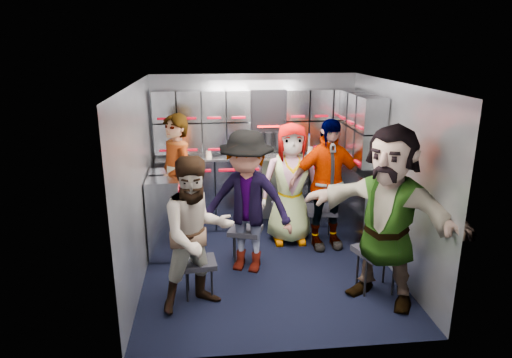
{
  "coord_description": "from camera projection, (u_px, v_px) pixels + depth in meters",
  "views": [
    {
      "loc": [
        -0.66,
        -4.72,
        2.52
      ],
      "look_at": [
        -0.1,
        0.35,
        0.97
      ],
      "focal_mm": 32.0,
      "sensor_mm": 36.0,
      "label": 1
    }
  ],
  "objects": [
    {
      "name": "wall_left",
      "position": [
        138.0,
        185.0,
        4.84
      ],
      "size": [
        0.04,
        3.0,
        2.1
      ],
      "primitive_type": "cube",
      "color": "#8E939B",
      "rests_on": "ground"
    },
    {
      "name": "attendant_arc_d",
      "position": [
        326.0,
        185.0,
        5.61
      ],
      "size": [
        1.0,
        0.5,
        1.64
      ],
      "primitive_type": "imported",
      "rotation": [
        0.0,
        0.0,
        0.1
      ],
      "color": "black",
      "rests_on": "ground"
    },
    {
      "name": "wall_back",
      "position": [
        254.0,
        150.0,
        6.41
      ],
      "size": [
        2.8,
        0.04,
        2.1
      ],
      "primitive_type": "cube",
      "color": "#8E939B",
      "rests_on": "ground"
    },
    {
      "name": "jump_seat_near_left",
      "position": [
        199.0,
        265.0,
        4.61
      ],
      "size": [
        0.37,
        0.35,
        0.4
      ],
      "rotation": [
        0.0,
        0.0,
        0.1
      ],
      "color": "black",
      "rests_on": "ground"
    },
    {
      "name": "attendant_arc_a",
      "position": [
        197.0,
        234.0,
        4.32
      ],
      "size": [
        0.91,
        0.82,
        1.53
      ],
      "primitive_type": "imported",
      "rotation": [
        0.0,
        0.0,
        0.39
      ],
      "color": "black",
      "rests_on": "ground"
    },
    {
      "name": "attendant_arc_c",
      "position": [
        291.0,
        184.0,
        5.78
      ],
      "size": [
        0.78,
        0.53,
        1.56
      ],
      "primitive_type": "imported",
      "rotation": [
        0.0,
        0.0,
        -0.04
      ],
      "color": "black",
      "rests_on": "ground"
    },
    {
      "name": "attendant_standing",
      "position": [
        177.0,
        182.0,
        5.63
      ],
      "size": [
        0.66,
        0.74,
        1.69
      ],
      "primitive_type": "imported",
      "rotation": [
        0.0,
        0.0,
        -1.04
      ],
      "color": "black",
      "rests_on": "ground"
    },
    {
      "name": "bottle_right",
      "position": [
        309.0,
        145.0,
        6.21
      ],
      "size": [
        0.06,
        0.06,
        0.27
      ],
      "primitive_type": "cylinder",
      "color": "white",
      "rests_on": "counter"
    },
    {
      "name": "red_latch_strip",
      "position": [
        258.0,
        169.0,
        6.07
      ],
      "size": [
        2.6,
        0.02,
        0.03
      ],
      "primitive_type": "cube",
      "color": "#A40113",
      "rests_on": "cart_bank_back"
    },
    {
      "name": "attendant_arc_b",
      "position": [
        247.0,
        202.0,
        5.04
      ],
      "size": [
        1.2,
        0.95,
        1.62
      ],
      "primitive_type": "imported",
      "rotation": [
        0.0,
        0.0,
        -0.38
      ],
      "color": "black",
      "rests_on": "ground"
    },
    {
      "name": "cart_bank_back",
      "position": [
        256.0,
        192.0,
        6.38
      ],
      "size": [
        2.68,
        0.38,
        0.99
      ],
      "primitive_type": "cube",
      "color": "#9A9FAA",
      "rests_on": "ground"
    },
    {
      "name": "floor",
      "position": [
        268.0,
        267.0,
        5.29
      ],
      "size": [
        3.0,
        3.0,
        0.0
      ],
      "primitive_type": "plane",
      "color": "black",
      "rests_on": "ground"
    },
    {
      "name": "locker_bank_right",
      "position": [
        361.0,
        127.0,
        5.66
      ],
      "size": [
        0.28,
        1.0,
        0.82
      ],
      "primitive_type": "cube",
      "color": "#9A9FAA",
      "rests_on": "wall_right"
    },
    {
      "name": "wall_right",
      "position": [
        392.0,
        177.0,
        5.13
      ],
      "size": [
        0.04,
        3.0,
        2.1
      ],
      "primitive_type": "cube",
      "color": "#8E939B",
      "rests_on": "ground"
    },
    {
      "name": "coffee_niche",
      "position": [
        268.0,
        121.0,
        6.23
      ],
      "size": [
        0.46,
        0.16,
        0.84
      ],
      "primitive_type": null,
      "color": "black",
      "rests_on": "wall_back"
    },
    {
      "name": "locker_bank_back",
      "position": [
        256.0,
        121.0,
        6.14
      ],
      "size": [
        2.68,
        0.28,
        0.82
      ],
      "primitive_type": "cube",
      "color": "#9A9FAA",
      "rests_on": "wall_back"
    },
    {
      "name": "cart_bank_left",
      "position": [
        166.0,
        214.0,
        5.56
      ],
      "size": [
        0.38,
        0.76,
        0.99
      ],
      "primitive_type": "cube",
      "color": "#9A9FAA",
      "rests_on": "ground"
    },
    {
      "name": "cup_right",
      "position": [
        310.0,
        151.0,
        6.22
      ],
      "size": [
        0.08,
        0.08,
        0.11
      ],
      "primitive_type": "cylinder",
      "color": "tan",
      "rests_on": "counter"
    },
    {
      "name": "jump_seat_mid_left",
      "position": [
        245.0,
        232.0,
        5.33
      ],
      "size": [
        0.45,
        0.44,
        0.42
      ],
      "rotation": [
        0.0,
        0.0,
        -0.34
      ],
      "color": "black",
      "rests_on": "ground"
    },
    {
      "name": "ceiling",
      "position": [
        270.0,
        84.0,
        4.68
      ],
      "size": [
        2.8,
        3.0,
        0.02
      ],
      "primitive_type": "cube",
      "color": "silver",
      "rests_on": "wall_back"
    },
    {
      "name": "counter",
      "position": [
        256.0,
        156.0,
        6.23
      ],
      "size": [
        2.68,
        0.42,
        0.03
      ],
      "primitive_type": "cube",
      "color": "silver",
      "rests_on": "cart_bank_back"
    },
    {
      "name": "jump_seat_center",
      "position": [
        287.0,
        208.0,
        6.07
      ],
      "size": [
        0.41,
        0.4,
        0.44
      ],
      "rotation": [
        0.0,
        0.0,
        0.13
      ],
      "color": "black",
      "rests_on": "ground"
    },
    {
      "name": "bottle_left",
      "position": [
        181.0,
        148.0,
        6.03
      ],
      "size": [
        0.07,
        0.07,
        0.28
      ],
      "primitive_type": "cylinder",
      "color": "white",
      "rests_on": "counter"
    },
    {
      "name": "jump_seat_near_right",
      "position": [
        377.0,
        253.0,
        4.71
      ],
      "size": [
        0.5,
        0.48,
        0.47
      ],
      "rotation": [
        0.0,
        0.0,
        0.32
      ],
      "color": "black",
      "rests_on": "ground"
    },
    {
      "name": "jump_seat_mid_right",
      "position": [
        321.0,
        212.0,
        5.91
      ],
      "size": [
        0.43,
        0.41,
        0.45
      ],
      "rotation": [
        0.0,
        0.0,
        -0.15
      ],
      "color": "black",
      "rests_on": "ground"
    },
    {
      "name": "attendant_arc_e",
      "position": [
        387.0,
        216.0,
        4.4
      ],
      "size": [
        1.56,
        1.54,
        1.8
      ],
      "primitive_type": "imported",
      "rotation": [
        0.0,
        0.0,
        -0.77
      ],
      "color": "black",
      "rests_on": "ground"
    },
    {
      "name": "right_cabinet",
      "position": [
        359.0,
        205.0,
        5.85
      ],
      "size": [
        0.28,
        1.2,
        1.0
      ],
      "primitive_type": "cube",
      "color": "#9A9FAA",
      "rests_on": "ground"
    },
    {
      "name": "cup_left",
      "position": [
        209.0,
        154.0,
        6.08
      ],
      "size": [
        0.08,
        0.08,
        0.09
      ],
      "primitive_type": "cylinder",
      "color": "tan",
      "rests_on": "counter"
    },
    {
      "name": "bottle_mid",
      "position": [
        250.0,
        147.0,
        6.13
      ],
      "size": [
        0.07,
        0.07,
        0.25
      ],
      "primitive_type": "cylinder",
      "color": "white",
      "rests_on": "counter"
    }
  ]
}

